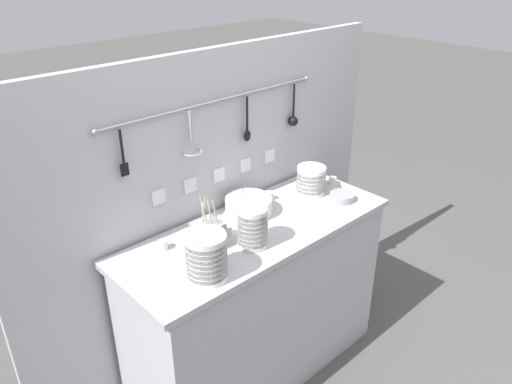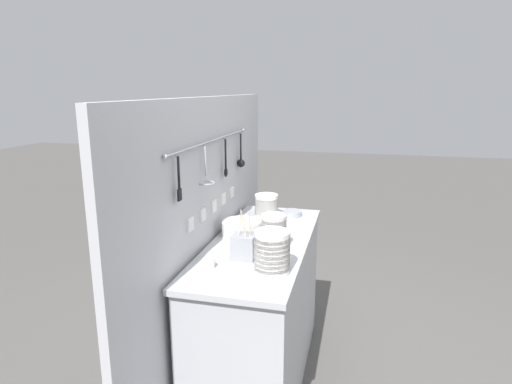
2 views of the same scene
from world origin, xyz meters
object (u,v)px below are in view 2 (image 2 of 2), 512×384
cup_back_left (273,207)px  bowl_stack_short_front (272,252)px  cup_centre (244,222)px  cup_back_right (210,263)px  bowl_stack_wide_centre (274,232)px  steel_mixing_bowl (292,213)px  cup_beside_plates (246,244)px  plate_stack (242,228)px  bowl_stack_back_corner (266,206)px  cutlery_caddy (244,246)px

cup_back_left → bowl_stack_short_front: bearing=-168.8°
cup_centre → cup_back_right: same height
bowl_stack_wide_centre → steel_mixing_bowl: bearing=0.2°
bowl_stack_short_front → cup_centre: bearing=25.7°
cup_beside_plates → cup_back_right: 0.31m
plate_stack → cup_back_left: 0.58m
bowl_stack_back_corner → bowl_stack_short_front: size_ratio=0.75×
bowl_stack_wide_centre → cup_beside_plates: (-0.02, 0.15, -0.08)m
bowl_stack_back_corner → bowl_stack_short_front: bearing=-165.9°
bowl_stack_back_corner → bowl_stack_short_front: (-0.89, -0.22, 0.03)m
cup_beside_plates → cup_back_right: (-0.30, 0.10, 0.00)m
bowl_stack_back_corner → cup_back_left: 0.18m
bowl_stack_wide_centre → steel_mixing_bowl: 0.66m
bowl_stack_back_corner → cup_back_right: size_ratio=3.44×
bowl_stack_back_corner → cutlery_caddy: 0.75m
cutlery_caddy → cup_back_left: 0.92m
plate_stack → bowl_stack_back_corner: bearing=-9.0°
bowl_stack_short_front → cutlery_caddy: (0.14, 0.18, -0.04)m
bowl_stack_back_corner → cup_back_left: bearing=-4.6°
cutlery_caddy → bowl_stack_wide_centre: bearing=-38.4°
plate_stack → cutlery_caddy: 0.36m
cup_beside_plates → plate_stack: bearing=21.7°
steel_mixing_bowl → cup_back_right: 1.00m
bowl_stack_wide_centre → bowl_stack_short_front: bearing=-170.1°
bowl_stack_back_corner → bowl_stack_wide_centre: bowl_stack_wide_centre is taller
cutlery_caddy → cup_beside_plates: cutlery_caddy is taller
steel_mixing_bowl → cup_back_left: size_ratio=2.91×
cup_back_right → bowl_stack_short_front: bearing=-87.4°
cutlery_caddy → cup_beside_plates: (0.14, 0.03, -0.04)m
cup_beside_plates → cup_centre: size_ratio=1.00×
cutlery_caddy → cup_centre: (0.53, 0.15, -0.04)m
cutlery_caddy → cup_centre: size_ratio=5.88×
cup_beside_plates → bowl_stack_wide_centre: bearing=-82.5°
bowl_stack_short_front → bowl_stack_wide_centre: 0.31m
bowl_stack_wide_centre → cup_centre: (0.37, 0.27, -0.08)m
bowl_stack_short_front → cup_back_left: bowl_stack_short_front is taller
plate_stack → cup_back_right: bearing=178.0°
bowl_stack_short_front → steel_mixing_bowl: size_ratio=1.57×
cup_beside_plates → steel_mixing_bowl: bearing=-12.6°
cup_back_left → bowl_stack_back_corner: bearing=175.4°
cutlery_caddy → cup_beside_plates: 0.15m
bowl_stack_short_front → cup_beside_plates: bowl_stack_short_front is taller
bowl_stack_back_corner → cup_back_left: bowl_stack_back_corner is taller
bowl_stack_short_front → cup_back_right: (-0.01, 0.31, -0.08)m
cup_back_left → cup_beside_plates: same height
bowl_stack_back_corner → plate_stack: (-0.40, 0.06, -0.03)m
steel_mixing_bowl → cup_centre: size_ratio=2.91×
bowl_stack_wide_centre → cup_back_left: 0.78m
steel_mixing_bowl → cup_beside_plates: size_ratio=2.91×
bowl_stack_back_corner → bowl_stack_short_front: 0.92m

